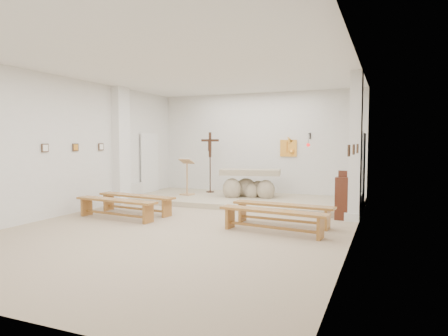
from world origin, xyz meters
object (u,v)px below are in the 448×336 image
at_px(bench_right_second, 273,216).
at_px(bench_right_front, 283,209).
at_px(altar, 249,185).
at_px(bench_left_front, 136,199).
at_px(donation_pedestal, 342,198).
at_px(bench_left_second, 116,204).
at_px(lectern, 187,177).
at_px(crucifix_stand, 210,158).

bearing_deg(bench_right_second, bench_right_front, 97.17).
distance_m(altar, bench_right_second, 4.26).
bearing_deg(bench_left_front, donation_pedestal, 20.14).
bearing_deg(bench_left_second, bench_right_second, 6.06).
xyz_separation_m(altar, donation_pedestal, (2.97, -1.80, 0.01)).
height_order(lectern, bench_right_front, lectern).
bearing_deg(bench_right_second, bench_left_second, -172.83).
relative_size(donation_pedestal, bench_left_second, 0.51).
bearing_deg(donation_pedestal, bench_right_front, -131.99).
bearing_deg(bench_left_front, crucifix_stand, 89.25).
distance_m(altar, bench_right_front, 3.51).
height_order(bench_left_second, bench_right_second, same).
bearing_deg(altar, donation_pedestal, -43.44).
bearing_deg(bench_right_front, altar, 125.58).
height_order(altar, crucifix_stand, crucifix_stand).
xyz_separation_m(crucifix_stand, bench_right_front, (3.42, -3.60, -0.96)).
bearing_deg(crucifix_stand, donation_pedestal, -33.59).
bearing_deg(crucifix_stand, bench_right_front, -52.36).
height_order(altar, lectern, lectern).
bearing_deg(donation_pedestal, lectern, 165.21).
bearing_deg(altar, bench_left_second, -130.54).
bearing_deg(donation_pedestal, bench_left_front, -164.82).
relative_size(donation_pedestal, bench_right_second, 0.51).
height_order(crucifix_stand, donation_pedestal, crucifix_stand).
bearing_deg(lectern, altar, 13.32).
distance_m(crucifix_stand, bench_left_front, 3.75).
bearing_deg(bench_left_second, bench_left_front, 96.06).
xyz_separation_m(donation_pedestal, bench_left_second, (-5.05, -2.05, -0.16)).
distance_m(lectern, bench_right_front, 4.69).
xyz_separation_m(altar, bench_right_second, (1.82, -3.85, -0.15)).
bearing_deg(bench_left_front, lectern, 95.34).
height_order(donation_pedestal, bench_right_front, donation_pedestal).
bearing_deg(donation_pedestal, crucifix_stand, 154.17).
distance_m(donation_pedestal, bench_right_second, 2.35).
bearing_deg(donation_pedestal, altar, 150.50).
height_order(lectern, donation_pedestal, lectern).
height_order(altar, donation_pedestal, donation_pedestal).
distance_m(crucifix_stand, bench_left_second, 4.57).
bearing_deg(bench_left_second, altar, 67.66).
xyz_separation_m(lectern, bench_right_second, (3.83, -3.53, -0.38)).
bearing_deg(bench_left_second, bench_right_front, 18.29).
xyz_separation_m(bench_right_front, bench_left_second, (-3.90, -0.84, 0.00)).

